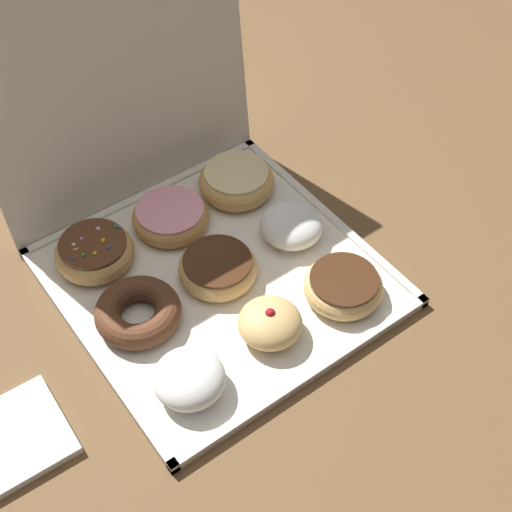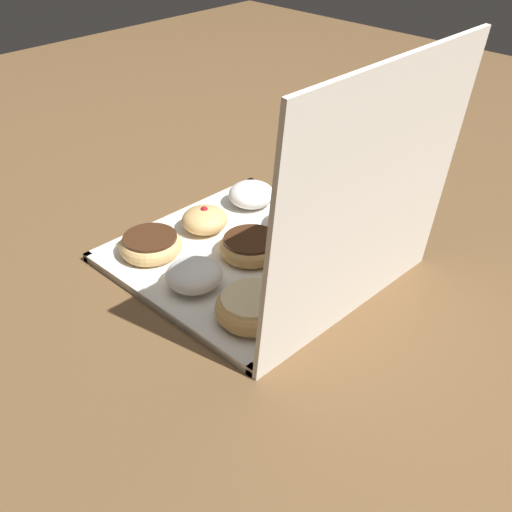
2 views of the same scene
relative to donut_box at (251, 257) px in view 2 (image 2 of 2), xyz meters
The scene contains 13 objects.
ground_plane 0.01m from the donut_box, ahead, with size 3.00×3.00×0.00m, color brown.
donut_box is the anchor object (origin of this frame).
box_lid_open 0.31m from the donut_box, 90.00° to the left, with size 0.42×0.41×0.01m, color silver.
powdered_filled_donut_0 0.18m from the donut_box, 135.42° to the right, with size 0.09×0.09×0.05m.
jelly_filled_donut_1 0.12m from the donut_box, 88.89° to the right, with size 0.08×0.08×0.05m.
chocolate_frosted_donut_2 0.18m from the donut_box, 47.11° to the right, with size 0.11×0.11×0.04m.
chocolate_cake_ring_donut_3 0.13m from the donut_box, behind, with size 0.12×0.12×0.04m.
chocolate_frosted_donut_4 0.02m from the donut_box, 61.89° to the left, with size 0.11×0.11×0.04m.
powdered_filled_donut_5 0.13m from the donut_box, ahead, with size 0.09×0.09×0.05m.
sprinkle_donut_6 0.18m from the donut_box, 134.63° to the left, with size 0.11×0.11×0.04m.
pink_frosted_donut_7 0.13m from the donut_box, 92.32° to the left, with size 0.11×0.11×0.03m.
glazed_ring_donut_8 0.18m from the donut_box, 46.04° to the left, with size 0.12×0.12×0.04m.
napkin_stack 0.34m from the donut_box, behind, with size 0.12×0.12×0.01m, color white.
Camera 2 is at (0.66, 0.66, 0.62)m, focal length 44.89 mm.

